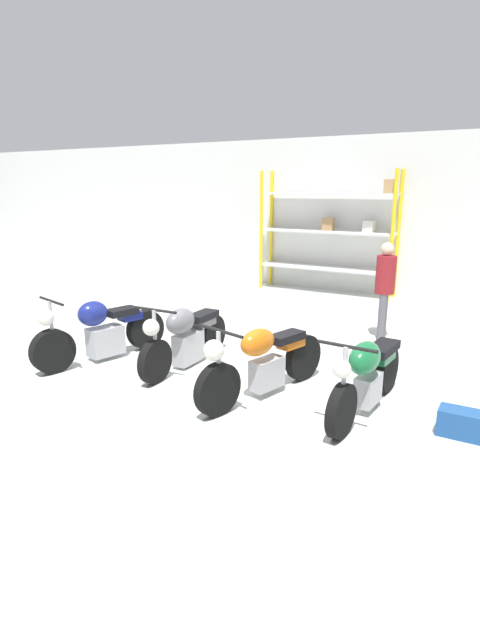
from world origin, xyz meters
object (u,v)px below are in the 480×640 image
motorcycle_blue (100,332)px  person_browsing (385,283)px  toolbox (461,423)px  shelving_rack (330,230)px  motorcycle_grey (185,336)px  motorcycle_green (367,374)px  motorcycle_orange (262,361)px

motorcycle_blue → person_browsing: size_ratio=1.30×
toolbox → shelving_rack: bearing=121.0°
shelving_rack → toolbox: shelving_rack is taller
motorcycle_grey → motorcycle_green: size_ratio=1.01×
motorcycle_blue → toolbox: bearing=106.4°
toolbox → motorcycle_blue: bearing=-178.6°
person_browsing → toolbox: 3.49m
shelving_rack → motorcycle_orange: bearing=-76.8°
motorcycle_green → shelving_rack: bearing=-151.8°
motorcycle_grey → person_browsing: size_ratio=1.25×
motorcycle_orange → person_browsing: size_ratio=1.30×
motorcycle_grey → motorcycle_green: bearing=84.2°
shelving_rack → motorcycle_grey: (0.05, -5.88, -1.05)m
motorcycle_orange → motorcycle_grey: bearing=-90.4°
toolbox → person_browsing: bearing=117.8°
shelving_rack → motorcycle_blue: (-1.20, -6.27, -1.06)m
shelving_rack → motorcycle_grey: 5.97m
person_browsing → motorcycle_blue: bearing=34.2°
shelving_rack → toolbox: bearing=-59.0°
motorcycle_green → motorcycle_orange: bearing=-76.7°
motorcycle_blue → person_browsing: (3.30, 3.12, 0.51)m
motorcycle_blue → motorcycle_orange: 2.66m
shelving_rack → motorcycle_blue: 6.47m
motorcycle_orange → motorcycle_green: motorcycle_orange is taller
motorcycle_orange → motorcycle_green: bearing=114.2°
motorcycle_orange → motorcycle_green: (1.22, 0.19, 0.01)m
motorcycle_green → person_browsing: (-0.58, 2.94, 0.48)m
motorcycle_grey → toolbox: bearing=84.4°
person_browsing → shelving_rack: bearing=-65.4°
motorcycle_blue → motorcycle_green: motorcycle_blue is taller
motorcycle_green → toolbox: size_ratio=4.53×
motorcycle_blue → motorcycle_grey: motorcycle_blue is taller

